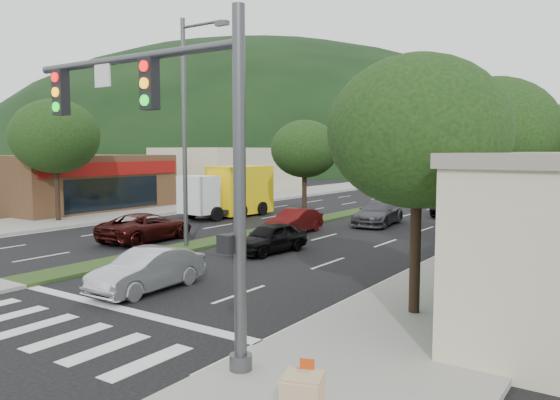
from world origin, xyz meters
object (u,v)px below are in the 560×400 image
Objects in this scene: sedan_silver at (147,270)px; car_queue_d at (459,205)px; streetlight_near at (188,122)px; motorhome at (485,182)px; traffic_signal at (177,136)px; car_queue_b at (378,213)px; a_frame_sign at (303,400)px; tree_r_b at (494,132)px; tree_r_d at (560,137)px; tree_med_far at (444,144)px; streetlight_mid at (404,135)px; car_queue_c at (295,221)px; tree_med_near at (305,149)px; tree_r_c at (532,142)px; car_queue_a at (270,238)px; tree_l_a at (55,136)px; tree_r_a at (418,132)px; suv_maroon at (147,227)px; box_truck at (232,193)px.

car_queue_d reaches higher than sedan_silver.
streetlight_near reaches higher than motorhome.
traffic_signal is 22.41m from car_queue_b.
tree_r_b is at bearing 74.09° from a_frame_sign.
tree_med_far is at bearing 130.60° from tree_r_d.
streetlight_mid is (-11.79, 21.00, 0.55)m from tree_r_b.
tree_med_far is at bearing 90.35° from car_queue_c.
tree_med_near is at bearing -124.39° from car_queue_d.
tree_r_d reaches higher than tree_med_far.
tree_med_far is 1.28× the size of car_queue_d.
tree_r_c is 0.90× the size of tree_r_d.
streetlight_mid is 24.50m from car_queue_a.
tree_l_a is 1.33× the size of car_queue_d.
tree_med_near is (-9.03, 19.54, -0.22)m from traffic_signal.
tree_med_near is 0.69× the size of motorhome.
car_queue_b is 18.00m from motorhome.
tree_r_d is 16.99m from tree_med_near.
suv_maroon is at bearing 163.65° from tree_r_a.
car_queue_b is (-0.30, 17.95, 0.05)m from sedan_silver.
tree_r_c reaches higher than car_queue_a.
box_truck reaches higher than a_frame_sign.
traffic_signal is 1.78× the size of car_queue_c.
streetlight_near is 1.00× the size of streetlight_mid.
motorhome is at bearing 97.44° from car_queue_d.
tree_med_near is 1.60× the size of car_queue_a.
tree_med_near is at bearing 114.80° from traffic_signal.
motorhome is at bearing 92.29° from car_queue_a.
box_truck is at bearing -77.46° from suv_maroon.
tree_r_a is at bearing -47.90° from car_queue_c.
traffic_signal is at bearing -90.62° from motorhome.
tree_med_far is 0.79× the size of motorhome.
car_queue_c is (-10.38, 2.42, -4.39)m from tree_r_b.
a_frame_sign is at bearing -46.96° from car_queue_a.
car_queue_b is at bearing -128.80° from tree_r_d.
car_queue_d is at bearing 95.01° from traffic_signal.
suv_maroon is 19.51m from a_frame_sign.
traffic_signal is at bearing -28.19° from tree_l_a.
streetlight_near is 1.46× the size of box_truck.
tree_med_near is 1.22× the size of suv_maroon.
motorhome is at bearing 42.28° from streetlight_mid.
car_queue_b is (-5.14, 21.45, -3.94)m from traffic_signal.
tree_r_d is 33.27m from a_frame_sign.
traffic_signal reaches higher than suv_maroon.
streetlight_mid is 2.66× the size of car_queue_a.
tree_r_a is at bearing 12.28° from sedan_silver.
streetlight_mid reaches higher than car_queue_b.
streetlight_near is 1.14× the size of motorhome.
streetlight_mid is 31.68m from sedan_silver.
tree_r_b is 0.97× the size of tree_r_d.
tree_l_a is 1.92× the size of car_queue_a.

